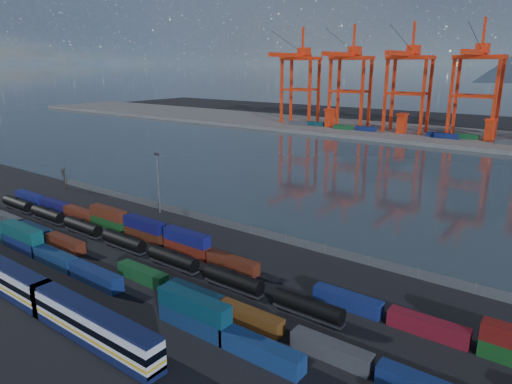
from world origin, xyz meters
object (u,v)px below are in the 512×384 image
Objects in this scene: passenger_train at (5,278)px; tanker_string at (124,242)px; bare_tree at (64,178)px; gantry_cranes at (442,67)px.

passenger_train is 24.98m from tanker_string.
tanker_string is 59.96m from bare_tree.
passenger_train is 0.40× the size of gantry_cranes.
bare_tree is at bearing 160.31° from tanker_string.
gantry_cranes reaches higher than bare_tree.
gantry_cranes reaches higher than passenger_train.
gantry_cranes is at bearing 87.46° from tanker_string.
tanker_string is 0.53× the size of gantry_cranes.
bare_tree is (-56.42, 20.19, 1.96)m from tanker_string.
bare_tree is 194.10m from gantry_cranes.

